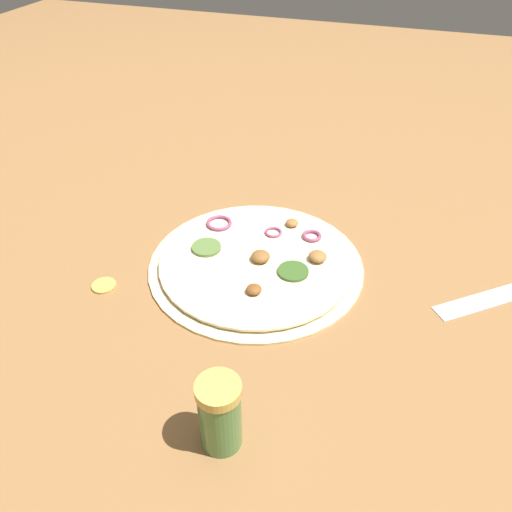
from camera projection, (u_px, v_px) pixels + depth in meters
name	position (u px, v px, depth m)	size (l,w,h in m)	color
ground_plane	(256.00, 265.00, 0.77)	(3.00, 3.00, 0.00)	olive
pizza	(256.00, 262.00, 0.76)	(0.33, 0.33, 0.03)	beige
spice_jar	(220.00, 414.00, 0.51)	(0.05, 0.05, 0.09)	#4C7F42
loose_cap	(104.00, 285.00, 0.73)	(0.03, 0.03, 0.01)	gold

